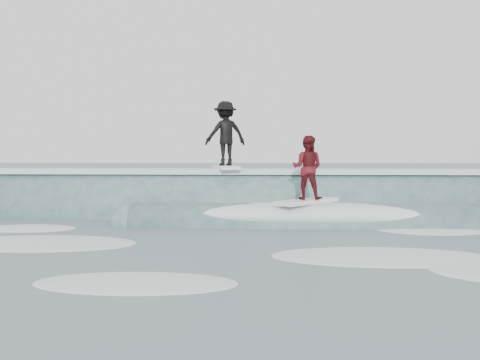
{
  "coord_description": "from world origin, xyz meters",
  "views": [
    {
      "loc": [
        0.72,
        -11.04,
        1.87
      ],
      "look_at": [
        0.0,
        3.55,
        1.1
      ],
      "focal_mm": 40.0,
      "sensor_mm": 36.0,
      "label": 1
    }
  ],
  "objects": [
    {
      "name": "ground",
      "position": [
        0.0,
        0.0,
        0.0
      ],
      "size": [
        160.0,
        160.0,
        0.0
      ],
      "primitive_type": "plane",
      "color": "#41575F",
      "rests_on": "ground"
    },
    {
      "name": "breaking_wave",
      "position": [
        0.22,
        4.28,
        0.04
      ],
      "size": [
        21.75,
        4.08,
        2.6
      ],
      "color": "#335757",
      "rests_on": "ground"
    },
    {
      "name": "surfer_black",
      "position": [
        -0.47,
        4.55,
        2.34
      ],
      "size": [
        1.39,
        2.07,
        1.98
      ],
      "color": "silver",
      "rests_on": "ground"
    },
    {
      "name": "surfer_red",
      "position": [
        1.74,
        2.35,
        1.37
      ],
      "size": [
        1.73,
        1.87,
        1.7
      ],
      "color": "silver",
      "rests_on": "ground"
    },
    {
      "name": "whitewater",
      "position": [
        0.76,
        -1.06,
        0.0
      ],
      "size": [
        12.64,
        7.24,
        0.1
      ],
      "color": "silver",
      "rests_on": "ground"
    },
    {
      "name": "far_swells",
      "position": [
        -1.56,
        17.65,
        0.0
      ],
      "size": [
        32.76,
        8.65,
        0.8
      ],
      "color": "#335757",
      "rests_on": "ground"
    }
  ]
}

